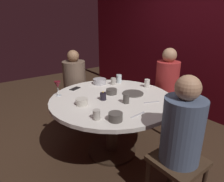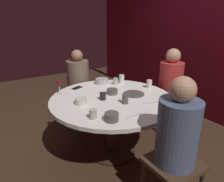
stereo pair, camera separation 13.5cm
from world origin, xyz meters
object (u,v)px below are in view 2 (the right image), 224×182
object	(u,v)px
seated_diner_right	(177,134)
cup_far_edge	(116,81)
cup_near_candle	(125,99)
cup_by_left_diner	(93,114)
bowl_sauce_side	(81,101)
dinner_plate	(134,94)
seated_diner_left	(78,79)
bowl_salad_center	(112,91)
cup_center_front	(122,79)
bowl_small_white	(112,117)
wine_glass	(59,84)
bowl_serving_large	(102,81)
cell_phone	(77,88)
seated_diner_back	(170,82)
cup_by_right_diner	(149,84)
dining_table	(112,108)
candle_holder	(103,96)

from	to	relation	value
seated_diner_right	cup_far_edge	world-z (taller)	seated_diner_right
cup_near_candle	cup_by_left_diner	bearing A→B (deg)	-75.19
bowl_sauce_side	dinner_plate	bearing A→B (deg)	82.44
seated_diner_left	cup_by_left_diner	world-z (taller)	seated_diner_left
bowl_salad_center	cup_center_front	size ratio (longest dim) A/B	1.14
bowl_small_white	cup_far_edge	bearing A→B (deg)	143.90
wine_glass	bowl_serving_large	xyz separation A→B (m)	(-0.09, 0.63, -0.09)
cell_phone	seated_diner_left	bearing A→B (deg)	-47.74
seated_diner_back	cup_far_edge	size ratio (longest dim) A/B	13.33
wine_glass	dinner_plate	xyz separation A→B (m)	(0.48, 0.74, -0.12)
seated_diner_right	bowl_serving_large	xyz separation A→B (m)	(-1.44, 0.17, 0.03)
bowl_serving_large	cup_far_edge	xyz separation A→B (m)	(0.13, 0.14, 0.01)
seated_diner_back	cup_by_right_diner	size ratio (longest dim) A/B	11.42
seated_diner_back	cup_by_left_diner	bearing A→B (deg)	13.38
bowl_small_white	cup_center_front	distance (m)	1.12
cup_far_edge	cup_by_right_diner	bearing A→B (deg)	38.80
dining_table	cup_near_candle	size ratio (longest dim) A/B	13.76
seated_diner_left	wine_glass	world-z (taller)	seated_diner_left
seated_diner_back	seated_diner_right	distance (m)	1.35
bowl_salad_center	cup_far_edge	world-z (taller)	cup_far_edge
seated_diner_left	cup_by_left_diner	bearing A→B (deg)	-18.29
bowl_sauce_side	cup_center_front	world-z (taller)	cup_center_front
seated_diner_back	cup_center_front	world-z (taller)	seated_diner_back
dining_table	cup_near_candle	xyz separation A→B (m)	(0.21, 0.03, 0.19)
cup_by_right_diner	cell_phone	bearing A→B (deg)	-122.45
dinner_plate	cup_by_left_diner	world-z (taller)	cup_by_left_diner
bowl_sauce_side	cell_phone	bearing A→B (deg)	160.96
seated_diner_back	bowl_salad_center	distance (m)	0.92
seated_diner_left	cell_phone	size ratio (longest dim) A/B	8.25
seated_diner_left	bowl_small_white	xyz separation A→B (m)	(1.40, -0.30, 0.05)
bowl_small_white	cup_far_edge	size ratio (longest dim) A/B	1.41
seated_diner_left	bowl_small_white	bearing A→B (deg)	-12.18
seated_diner_right	cup_by_left_diner	xyz separation A→B (m)	(-0.60, -0.42, 0.04)
bowl_small_white	cup_by_right_diner	xyz separation A→B (m)	(-0.48, 0.89, 0.02)
bowl_sauce_side	seated_diner_back	bearing A→B (deg)	88.81
bowl_sauce_side	cup_by_right_diner	bearing A→B (deg)	89.55
bowl_salad_center	bowl_sauce_side	distance (m)	0.45
bowl_salad_center	seated_diner_right	bearing A→B (deg)	-3.74
candle_holder	cup_by_left_diner	world-z (taller)	candle_holder
seated_diner_left	cup_near_candle	xyz separation A→B (m)	(1.16, 0.03, 0.06)
bowl_salad_center	cup_center_front	bearing A→B (deg)	130.24
cell_phone	cup_near_candle	distance (m)	0.78
dining_table	cup_by_right_diner	bearing A→B (deg)	91.99
bowl_small_white	cup_by_left_diner	size ratio (longest dim) A/B	1.41
cell_phone	candle_holder	bearing A→B (deg)	167.59
bowl_sauce_side	seated_diner_right	bearing A→B (deg)	21.37
bowl_small_white	cup_center_front	xyz separation A→B (m)	(-0.85, 0.72, 0.02)
dining_table	bowl_serving_large	distance (m)	0.57
dinner_plate	bowl_sauce_side	distance (m)	0.65
seated_diner_right	bowl_sauce_side	xyz separation A→B (m)	(-0.96, -0.37, 0.02)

